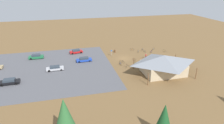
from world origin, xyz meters
TOP-DOWN VIEW (x-y plane):
  - ground at (0.00, 0.00)m, footprint 160.00×160.00m
  - parking_lot_asphalt at (25.59, 2.90)m, footprint 40.28×33.58m
  - bike_pavilion at (-6.67, 13.71)m, footprint 13.67×10.55m
  - trash_bin at (1.52, -6.33)m, footprint 0.60×0.60m
  - lot_sign at (3.56, -2.91)m, footprint 0.56×0.08m
  - pine_mideast at (4.98, 35.60)m, footprint 2.49×2.49m
  - pine_far_east at (19.54, 32.95)m, footprint 3.19×3.19m
  - bicycle_orange_edge_north at (-2.45, 2.74)m, footprint 0.51×1.70m
  - bicycle_silver_edge_south at (-6.65, -4.32)m, footprint 0.83×1.47m
  - bicycle_black_lone_west at (1.84, 3.59)m, footprint 1.24×1.29m
  - bicycle_red_yard_front at (1.57, 7.10)m, footprint 0.69×1.72m
  - bicycle_white_back_row at (-8.84, -5.94)m, footprint 1.05×1.26m
  - bicycle_green_trailside at (-1.71, 5.77)m, footprint 0.65×1.52m
  - bicycle_purple_yard_center at (-10.98, -2.92)m, footprint 1.23×1.29m
  - bicycle_teal_yard_right at (-8.79, -3.69)m, footprint 0.48×1.72m
  - bicycle_yellow_yard_left at (-15.88, -2.42)m, footprint 0.48×1.72m
  - bicycle_blue_near_sign at (2.81, 5.02)m, footprint 0.48×1.66m
  - bicycle_orange_mid_cluster at (-5.10, -6.69)m, footprint 1.71×0.48m
  - bicycle_silver_by_bin at (-12.97, -5.47)m, footprint 1.31×1.09m
  - car_green_mid_lot at (27.85, -6.59)m, footprint 4.62×1.90m
  - car_red_inner_stall at (14.86, -8.71)m, footprint 4.60×2.46m
  - car_black_front_row at (32.40, 10.07)m, footprint 4.72×2.00m
  - car_blue_by_curb at (13.09, -0.24)m, footprint 4.79×1.90m
  - car_silver_end_stall at (21.80, 4.34)m, footprint 4.82×2.00m
  - visitor_crossing_yard at (-6.65, 2.20)m, footprint 0.36×0.36m

SIDE VIEW (x-z plane):
  - ground at x=0.00m, z-range 0.00..0.00m
  - parking_lot_asphalt at x=25.59m, z-range 0.00..0.05m
  - bicycle_teal_yard_right at x=-8.79m, z-range -0.03..0.72m
  - bicycle_green_trailside at x=-1.71m, z-range -0.05..0.74m
  - bicycle_white_back_row at x=-8.84m, z-range -0.05..0.75m
  - bicycle_yellow_yard_left at x=-15.88m, z-range -0.06..0.77m
  - bicycle_silver_by_bin at x=-12.97m, z-range -0.04..0.76m
  - bicycle_silver_edge_south at x=-6.65m, z-range -0.04..0.76m
  - bicycle_orange_edge_north at x=-2.45m, z-range -0.03..0.77m
  - bicycle_blue_near_sign at x=2.81m, z-range -0.06..0.80m
  - bicycle_black_lone_west at x=1.84m, z-range -0.04..0.78m
  - bicycle_purple_yard_center at x=-10.98m, z-range -0.06..0.86m
  - bicycle_orange_mid_cluster at x=-5.10m, z-range -0.03..0.83m
  - bicycle_red_yard_front at x=1.57m, z-range -0.03..0.83m
  - trash_bin at x=1.52m, z-range 0.00..0.90m
  - car_silver_end_stall at x=21.80m, z-range 0.06..1.29m
  - car_black_front_row at x=32.40m, z-range 0.05..1.39m
  - car_red_inner_stall at x=14.86m, z-range 0.04..1.40m
  - car_blue_by_curb at x=13.09m, z-range 0.04..1.43m
  - car_green_mid_lot at x=27.85m, z-range 0.04..1.51m
  - visitor_crossing_yard at x=-6.65m, z-range 0.05..1.82m
  - lot_sign at x=3.56m, z-range 0.31..2.51m
  - bike_pavilion at x=-6.67m, z-range 0.39..5.68m
  - pine_mideast at x=4.98m, z-range 0.93..7.37m
  - pine_far_east at x=19.54m, z-range 1.37..9.44m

